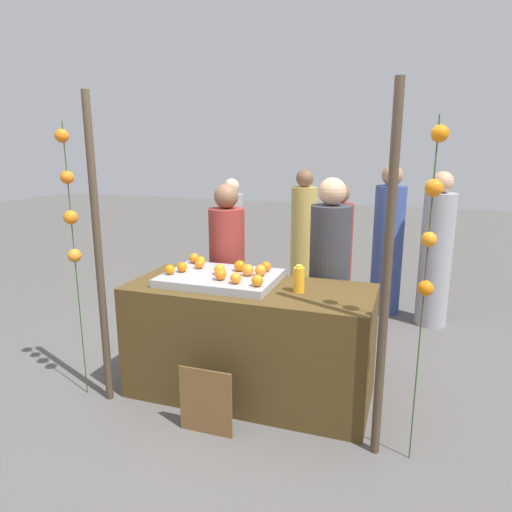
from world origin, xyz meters
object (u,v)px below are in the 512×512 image
at_px(stall_counter, 250,341).
at_px(juice_bottle, 299,279).
at_px(chalkboard_sign, 206,402).
at_px(vendor_right, 329,284).
at_px(orange_0, 182,267).
at_px(orange_1, 199,264).
at_px(vendor_left, 227,278).

xyz_separation_m(stall_counter, juice_bottle, (0.38, -0.02, 0.54)).
relative_size(juice_bottle, chalkboard_sign, 0.42).
bearing_deg(vendor_right, chalkboard_sign, -116.80).
bearing_deg(vendor_right, stall_counter, -130.05).
height_order(orange_0, vendor_right, vendor_right).
bearing_deg(orange_1, stall_counter, -16.54).
height_order(orange_0, chalkboard_sign, orange_0).
height_order(orange_1, vendor_left, vendor_left).
bearing_deg(orange_0, juice_bottle, -1.33).
relative_size(juice_bottle, vendor_right, 0.12).
distance_m(orange_1, vendor_right, 1.09).
distance_m(chalkboard_sign, vendor_right, 1.43).
height_order(stall_counter, orange_1, orange_1).
height_order(orange_1, juice_bottle, juice_bottle).
xyz_separation_m(stall_counter, vendor_left, (-0.43, 0.61, 0.30)).
xyz_separation_m(stall_counter, chalkboard_sign, (-0.10, -0.59, -0.21)).
height_order(juice_bottle, vendor_left, vendor_left).
xyz_separation_m(orange_0, juice_bottle, (0.95, -0.02, -0.00)).
bearing_deg(stall_counter, orange_0, 179.43).
xyz_separation_m(juice_bottle, vendor_right, (0.11, 0.61, -0.20)).
relative_size(orange_1, vendor_right, 0.04).
bearing_deg(juice_bottle, vendor_right, 79.46).
height_order(chalkboard_sign, vendor_left, vendor_left).
bearing_deg(stall_counter, chalkboard_sign, -99.75).
xyz_separation_m(juice_bottle, chalkboard_sign, (-0.48, -0.58, -0.75)).
xyz_separation_m(stall_counter, orange_1, (-0.48, 0.14, 0.54)).
bearing_deg(stall_counter, juice_bottle, -2.45).
bearing_deg(juice_bottle, orange_1, 169.56).
distance_m(orange_1, chalkboard_sign, 1.12).
distance_m(juice_bottle, vendor_left, 1.05).
distance_m(stall_counter, orange_0, 0.78).
bearing_deg(vendor_right, orange_0, -151.14).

